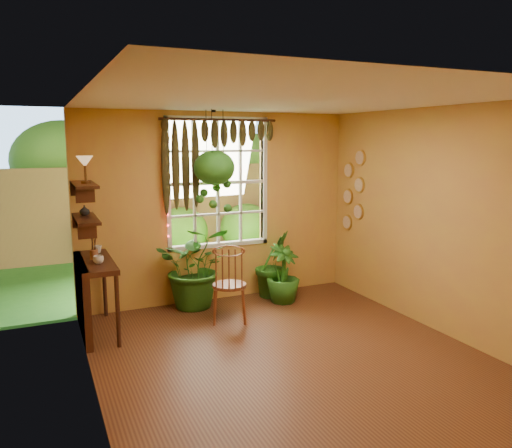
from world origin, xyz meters
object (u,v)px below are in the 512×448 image
Objects in this scene: windsor_chair at (229,295)px; hanging_basket at (214,172)px; potted_plant_mid at (273,264)px; potted_plant_left at (196,266)px; counter_ledge at (87,289)px.

hanging_basket is at bearing 109.59° from windsor_chair.
potted_plant_mid is at bearing 7.68° from hanging_basket.
hanging_basket reaches higher than potted_plant_mid.
hanging_basket is (-0.94, -0.13, 1.39)m from potted_plant_mid.
potted_plant_left is at bearing 129.25° from windsor_chair.
windsor_chair is (1.71, -0.28, -0.21)m from counter_ledge.
potted_plant_mid is at bearing 0.21° from potted_plant_left.
hanging_basket is (0.24, -0.12, 1.30)m from potted_plant_left.
counter_ledge is at bearing -170.37° from hanging_basket.
potted_plant_mid is 0.72× the size of hanging_basket.
counter_ledge is at bearing -167.79° from windsor_chair.
windsor_chair is 0.86× the size of hanging_basket.
potted_plant_left is at bearing 153.11° from hanging_basket.
windsor_chair is at bearing -9.24° from counter_ledge.
potted_plant_mid is (2.66, 0.42, -0.06)m from counter_ledge.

